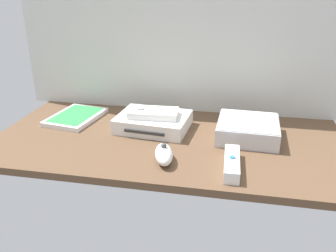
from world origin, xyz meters
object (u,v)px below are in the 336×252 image
at_px(game_console, 153,122).
at_px(game_case, 76,117).
at_px(mini_computer, 248,129).
at_px(remote_wand, 232,163).
at_px(remote_nunchuk, 164,154).
at_px(remote_classic_pad, 153,113).

height_order(game_console, game_case, game_console).
xyz_separation_m(mini_computer, game_case, (-0.55, 0.04, -0.02)).
xyz_separation_m(mini_computer, remote_wand, (-0.04, -0.19, -0.01)).
height_order(game_console, remote_wand, game_console).
relative_size(game_case, remote_nunchuk, 1.93).
xyz_separation_m(game_case, remote_nunchuk, (0.34, -0.23, 0.01)).
xyz_separation_m(game_console, game_case, (-0.27, 0.03, -0.01)).
bearing_deg(remote_classic_pad, game_console, 107.98).
height_order(mini_computer, remote_classic_pad, remote_classic_pad).
bearing_deg(mini_computer, remote_wand, -101.74).
bearing_deg(remote_classic_pad, mini_computer, -3.61).
height_order(game_case, remote_nunchuk, remote_nunchuk).
distance_m(remote_nunchuk, remote_classic_pad, 0.20).
distance_m(mini_computer, game_case, 0.55).
bearing_deg(game_console, remote_wand, -34.55).
bearing_deg(remote_classic_pad, remote_nunchuk, -72.50).
bearing_deg(mini_computer, game_console, 177.54).
relative_size(game_console, mini_computer, 1.27).
distance_m(game_console, game_case, 0.27).
bearing_deg(game_console, remote_classic_pad, -63.74).
bearing_deg(remote_nunchuk, remote_wand, -17.13).
distance_m(mini_computer, remote_wand, 0.19).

